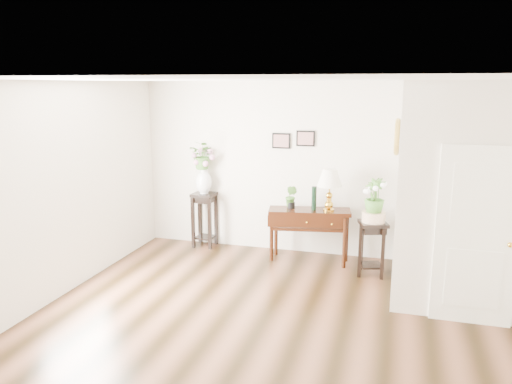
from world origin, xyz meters
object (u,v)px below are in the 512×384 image
at_px(table_lamp, 329,189).
at_px(console_table, 309,235).
at_px(plant_stand_a, 205,220).
at_px(plant_stand_b, 372,248).

bearing_deg(table_lamp, console_table, 180.00).
bearing_deg(plant_stand_a, table_lamp, -6.63).
relative_size(console_table, plant_stand_b, 1.57).
xyz_separation_m(table_lamp, plant_stand_b, (0.69, -0.31, -0.79)).
bearing_deg(plant_stand_b, table_lamp, 156.02).
relative_size(plant_stand_a, plant_stand_b, 1.17).
bearing_deg(plant_stand_a, console_table, -7.68).
distance_m(console_table, plant_stand_b, 1.03).
height_order(plant_stand_a, plant_stand_b, plant_stand_a).
bearing_deg(plant_stand_b, plant_stand_a, 168.91).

